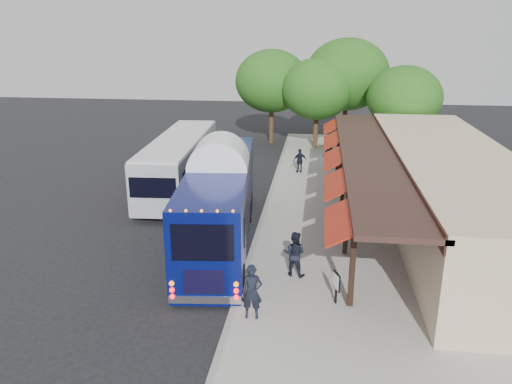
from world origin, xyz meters
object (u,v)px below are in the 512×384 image
at_px(coach_bus, 220,198).
at_px(city_bus, 180,161).
at_px(ped_a, 252,292).
at_px(ped_d, 331,153).
at_px(ped_c, 300,161).
at_px(ped_b, 294,254).
at_px(sign_board, 336,283).

bearing_deg(coach_bus, city_bus, 112.29).
distance_m(ped_a, ped_d, 18.84).
bearing_deg(ped_c, ped_b, 67.72).
bearing_deg(ped_b, ped_a, 83.31).
bearing_deg(ped_d, ped_c, 67.24).
xyz_separation_m(ped_c, sign_board, (1.86, -15.66, -0.02)).
bearing_deg(city_bus, sign_board, -57.39).
relative_size(ped_a, ped_c, 1.16).
height_order(coach_bus, city_bus, coach_bus).
relative_size(ped_d, sign_board, 1.56).
bearing_deg(city_bus, coach_bus, -65.03).
bearing_deg(ped_b, ped_d, -81.41).
height_order(coach_bus, ped_b, coach_bus).
xyz_separation_m(coach_bus, city_bus, (-3.69, 6.92, -0.29)).
bearing_deg(city_bus, ped_d, 30.68).
height_order(city_bus, ped_c, city_bus).
distance_m(ped_b, sign_board, 2.34).
bearing_deg(ped_c, ped_a, 63.54).
distance_m(ped_a, ped_b, 3.20).
xyz_separation_m(ped_d, sign_board, (-0.08, -17.48, -0.11)).
xyz_separation_m(city_bus, ped_d, (8.54, 5.70, -0.65)).
relative_size(ped_a, ped_d, 1.03).
height_order(ped_a, ped_d, ped_a).
bearing_deg(ped_c, city_bus, 6.49).
relative_size(city_bus, ped_c, 7.42).
relative_size(coach_bus, ped_b, 6.84).
bearing_deg(ped_b, coach_bus, -28.29).
bearing_deg(ped_d, coach_bus, 92.94).
distance_m(city_bus, ped_d, 10.29).
distance_m(coach_bus, city_bus, 7.85).
relative_size(city_bus, ped_b, 6.70).
bearing_deg(city_bus, ped_c, 27.37).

